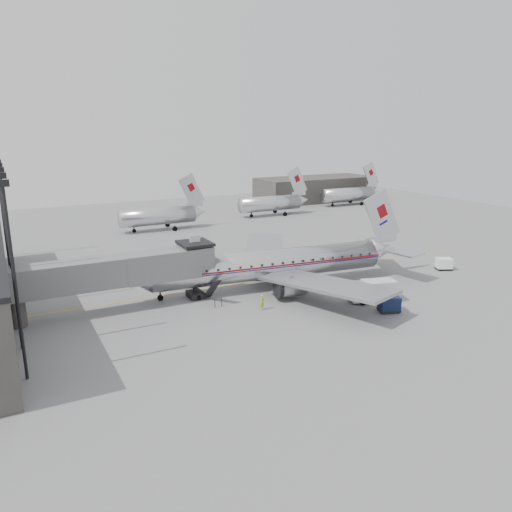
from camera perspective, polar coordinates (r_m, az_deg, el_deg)
The scene contains 13 objects.
ground at distance 57.82m, azimuth 3.02°, elevation -4.38°, with size 160.00×160.00×0.00m, color slate.
hangar at distance 130.43m, azimuth 6.72°, elevation 7.63°, with size 30.00×12.00×6.00m, color #3A3735.
apron_line at distance 64.18m, azimuth 2.61°, elevation -2.41°, with size 0.15×60.00×0.01m, color gold.
jet_bridge at distance 53.91m, azimuth -14.43°, elevation -1.60°, with size 21.00×6.20×7.10m.
floodlight_masts at distance 60.86m, azimuth -26.75°, elevation 3.17°, with size 0.90×42.25×15.25m.
distant_aircraft_near at distance 94.11m, azimuth -11.07°, elevation 4.56°, with size 16.39×3.20×10.26m.
distant_aircraft_mid at distance 107.80m, azimuth 1.70°, elevation 6.10°, with size 16.39×3.20×10.26m.
distant_aircraft_far at distance 124.34m, azimuth 10.55°, elevation 7.01°, with size 16.39×3.20×10.26m.
airliner at distance 59.73m, azimuth 2.21°, elevation -0.90°, with size 35.44×32.69×11.22m.
service_van at distance 56.53m, azimuth 13.24°, elevation -3.88°, with size 5.40×3.28×2.38m.
baggage_cart_navy at distance 53.97m, azimuth 14.98°, elevation -5.29°, with size 2.54×2.23×1.67m.
baggage_cart_white at distance 71.75m, azimuth 20.69°, elevation -0.82°, with size 2.48×2.24×1.59m.
ramp_worker at distance 52.77m, azimuth 0.73°, elevation -5.30°, with size 0.61×0.40×1.67m, color #99CF18.
Camera 1 is at (-27.96, -46.94, 18.91)m, focal length 35.00 mm.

